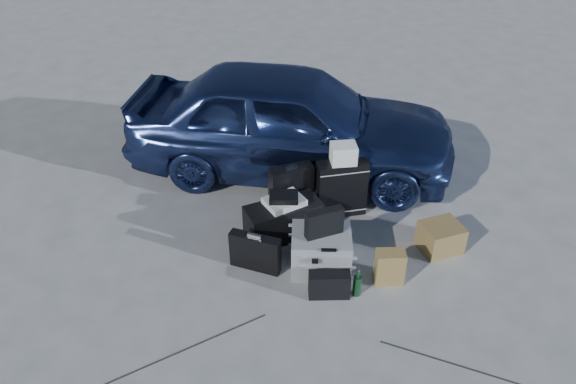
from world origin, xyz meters
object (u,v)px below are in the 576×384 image
object	(u,v)px
suitcase_right	(341,188)
duffel_bag	(283,221)
briefcase	(255,252)
suitcase_left	(291,192)
pelican_case	(321,251)
car	(291,121)
green_bottle	(357,283)
cardboard_box	(440,237)

from	to	relation	value
suitcase_right	duffel_bag	xyz separation A→B (m)	(-0.70, -0.26, -0.13)
briefcase	suitcase_left	xyz separation A→B (m)	(0.53, 0.78, 0.11)
suitcase_left	suitcase_right	distance (m)	0.55
pelican_case	briefcase	size ratio (longest dim) A/B	1.13
suitcase_right	duffel_bag	distance (m)	0.76
car	pelican_case	xyz separation A→B (m)	(-0.13, -1.86, -0.46)
suitcase_right	duffel_bag	size ratio (longest dim) A/B	0.83
green_bottle	suitcase_left	bearing A→B (deg)	103.25
suitcase_left	duffel_bag	distance (m)	0.40
cardboard_box	pelican_case	bearing A→B (deg)	-179.67
suitcase_left	duffel_bag	xyz separation A→B (m)	(-0.16, -0.35, -0.11)
green_bottle	duffel_bag	bearing A→B (deg)	115.55
briefcase	green_bottle	size ratio (longest dim) A/B	1.72
briefcase	car	bearing A→B (deg)	99.15
car	green_bottle	distance (m)	2.36
duffel_bag	cardboard_box	size ratio (longest dim) A/B	2.00
car	cardboard_box	distance (m)	2.24
car	briefcase	distance (m)	1.94
duffel_bag	briefcase	bearing A→B (deg)	-142.82
car	suitcase_right	xyz separation A→B (m)	(0.32, -1.03, -0.34)
cardboard_box	green_bottle	world-z (taller)	green_bottle
pelican_case	briefcase	distance (m)	0.64
suitcase_left	green_bottle	xyz separation A→B (m)	(0.32, -1.35, -0.16)
briefcase	green_bottle	bearing A→B (deg)	-1.08
suitcase_left	briefcase	bearing A→B (deg)	-132.61
suitcase_right	duffel_bag	world-z (taller)	suitcase_right
pelican_case	duffel_bag	distance (m)	0.62
briefcase	cardboard_box	bearing A→B (deg)	28.95
suitcase_right	pelican_case	bearing A→B (deg)	-117.85
pelican_case	cardboard_box	distance (m)	1.27
pelican_case	duffel_bag	xyz separation A→B (m)	(-0.25, 0.56, -0.01)
suitcase_right	green_bottle	size ratio (longest dim) A/B	2.22
suitcase_left	cardboard_box	bearing A→B (deg)	-41.84
car	briefcase	xyz separation A→B (m)	(-0.75, -1.73, -0.47)
duffel_bag	cardboard_box	bearing A→B (deg)	-32.22
pelican_case	suitcase_right	distance (m)	0.95
pelican_case	suitcase_left	size ratio (longest dim) A/B	0.93
pelican_case	cardboard_box	xyz separation A→B (m)	(1.27, 0.01, -0.06)
suitcase_left	green_bottle	distance (m)	1.40
duffel_bag	suitcase_left	bearing A→B (deg)	52.94
suitcase_left	pelican_case	bearing A→B (deg)	-92.44
green_bottle	briefcase	bearing A→B (deg)	146.21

